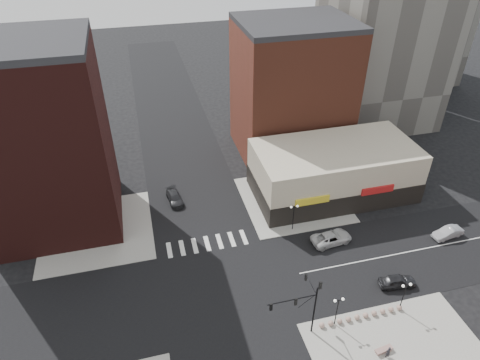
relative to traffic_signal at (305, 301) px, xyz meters
name	(u,v)px	position (x,y,z in m)	size (l,w,h in m)	color
ground	(221,289)	(-7.24, 7.83, -4.96)	(240.00, 240.00, 0.00)	black
road_ew	(221,289)	(-7.24, 7.83, -4.95)	(200.00, 14.00, 0.02)	black
road_ns	(221,289)	(-7.24, 7.83, -4.95)	(14.00, 200.00, 0.02)	black
sidewalk_nw	(97,231)	(-21.74, 22.33, -4.90)	(15.00, 15.00, 0.12)	gray
sidewalk_ne	(293,199)	(7.26, 22.33, -4.90)	(15.00, 15.00, 0.12)	gray
building_nw	(43,144)	(-26.24, 26.33, 7.54)	(16.00, 15.00, 25.00)	#351311
building_ne_midrise	(292,92)	(11.76, 37.33, 6.04)	(18.00, 15.00, 22.00)	brown
building_ne_row	(333,174)	(13.76, 22.83, -1.66)	(24.20, 12.20, 8.00)	#BBAD95
traffic_signal	(305,301)	(0.00, 0.00, 0.00)	(5.59, 3.09, 7.77)	black
street_lamp_se_a	(338,305)	(3.76, -0.17, -1.67)	(1.22, 0.32, 4.16)	black
street_lamp_se_b	(405,290)	(11.76, -0.17, -1.67)	(1.22, 0.32, 4.16)	black
street_lamp_ne	(294,211)	(4.76, 15.83, -1.67)	(1.22, 0.32, 4.16)	black
bollard_row	(361,316)	(6.99, -0.17, -4.54)	(10.05, 0.60, 0.60)	#A28070
white_suv	(332,238)	(8.96, 12.14, -4.19)	(2.57, 5.58, 1.55)	silver
dark_sedan_east	(397,281)	(13.39, 3.11, -4.20)	(1.79, 4.45, 1.51)	black
silver_sedan	(448,233)	(24.83, 9.15, -4.24)	(1.52, 4.37, 1.44)	#9FA0A5
dark_sedan_north	(175,198)	(-10.35, 26.45, -4.27)	(1.94, 4.77, 1.38)	black
pedestrian	(388,352)	(7.29, -5.14, -4.08)	(0.56, 0.37, 1.53)	#252328
stone_bench	(384,350)	(7.25, -4.53, -4.60)	(2.01, 0.84, 0.46)	#9A736A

